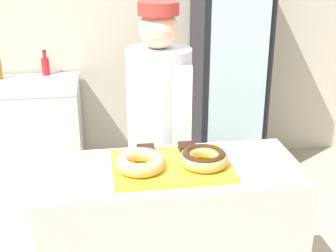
{
  "coord_description": "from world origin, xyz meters",
  "views": [
    {
      "loc": [
        -0.32,
        -2.01,
        1.96
      ],
      "look_at": [
        0.0,
        0.1,
        1.12
      ],
      "focal_mm": 50.0,
      "sensor_mm": 36.0,
      "label": 1
    }
  ],
  "objects_px": {
    "donut_chocolate_glaze": "(204,158)",
    "beverage_fridge": "(228,71)",
    "chest_freezer": "(18,136)",
    "brownie_back_left": "(146,150)",
    "brownie_back_right": "(187,147)",
    "bottle_red": "(45,65)",
    "donut_light_glaze": "(140,162)",
    "serving_tray": "(171,166)",
    "baker_person": "(159,137)"
  },
  "relations": [
    {
      "from": "brownie_back_left",
      "to": "serving_tray",
      "type": "bearing_deg",
      "value": -53.41
    },
    {
      "from": "brownie_back_left",
      "to": "brownie_back_right",
      "type": "distance_m",
      "value": 0.21
    },
    {
      "from": "beverage_fridge",
      "to": "chest_freezer",
      "type": "distance_m",
      "value": 1.86
    },
    {
      "from": "serving_tray",
      "to": "bottle_red",
      "type": "height_order",
      "value": "bottle_red"
    },
    {
      "from": "brownie_back_right",
      "to": "brownie_back_left",
      "type": "bearing_deg",
      "value": 180.0
    },
    {
      "from": "donut_light_glaze",
      "to": "bottle_red",
      "type": "relative_size",
      "value": 1.11
    },
    {
      "from": "chest_freezer",
      "to": "donut_light_glaze",
      "type": "bearing_deg",
      "value": -63.89
    },
    {
      "from": "brownie_back_right",
      "to": "beverage_fridge",
      "type": "distance_m",
      "value": 1.72
    },
    {
      "from": "donut_chocolate_glaze",
      "to": "beverage_fridge",
      "type": "xyz_separation_m",
      "value": [
        0.61,
        1.77,
        -0.06
      ]
    },
    {
      "from": "bottle_red",
      "to": "donut_chocolate_glaze",
      "type": "bearing_deg",
      "value": -65.69
    },
    {
      "from": "brownie_back_right",
      "to": "beverage_fridge",
      "type": "bearing_deg",
      "value": 67.46
    },
    {
      "from": "brownie_back_left",
      "to": "bottle_red",
      "type": "distance_m",
      "value": 1.98
    },
    {
      "from": "donut_light_glaze",
      "to": "brownie_back_right",
      "type": "relative_size",
      "value": 2.75
    },
    {
      "from": "baker_person",
      "to": "bottle_red",
      "type": "relative_size",
      "value": 7.78
    },
    {
      "from": "donut_chocolate_glaze",
      "to": "brownie_back_left",
      "type": "relative_size",
      "value": 2.75
    },
    {
      "from": "brownie_back_right",
      "to": "beverage_fridge",
      "type": "relative_size",
      "value": 0.05
    },
    {
      "from": "serving_tray",
      "to": "brownie_back_left",
      "type": "relative_size",
      "value": 6.54
    },
    {
      "from": "chest_freezer",
      "to": "brownie_back_left",
      "type": "bearing_deg",
      "value": -60.13
    },
    {
      "from": "brownie_back_right",
      "to": "donut_chocolate_glaze",
      "type": "bearing_deg",
      "value": -75.99
    },
    {
      "from": "serving_tray",
      "to": "brownie_back_right",
      "type": "distance_m",
      "value": 0.18
    },
    {
      "from": "serving_tray",
      "to": "baker_person",
      "type": "height_order",
      "value": "baker_person"
    },
    {
      "from": "serving_tray",
      "to": "baker_person",
      "type": "relative_size",
      "value": 0.34
    },
    {
      "from": "brownie_back_right",
      "to": "bottle_red",
      "type": "bearing_deg",
      "value": 115.23
    },
    {
      "from": "donut_chocolate_glaze",
      "to": "brownie_back_left",
      "type": "height_order",
      "value": "donut_chocolate_glaze"
    },
    {
      "from": "brownie_back_right",
      "to": "bottle_red",
      "type": "distance_m",
      "value": 2.06
    },
    {
      "from": "donut_chocolate_glaze",
      "to": "brownie_back_right",
      "type": "bearing_deg",
      "value": 104.01
    },
    {
      "from": "donut_light_glaze",
      "to": "brownie_back_right",
      "type": "distance_m",
      "value": 0.32
    },
    {
      "from": "donut_light_glaze",
      "to": "beverage_fridge",
      "type": "bearing_deg",
      "value": 62.58
    },
    {
      "from": "beverage_fridge",
      "to": "chest_freezer",
      "type": "bearing_deg",
      "value": 179.79
    },
    {
      "from": "brownie_back_right",
      "to": "beverage_fridge",
      "type": "xyz_separation_m",
      "value": [
        0.66,
        1.59,
        -0.03
      ]
    },
    {
      "from": "donut_light_glaze",
      "to": "donut_chocolate_glaze",
      "type": "xyz_separation_m",
      "value": [
        0.3,
        0.0,
        0.0
      ]
    },
    {
      "from": "brownie_back_right",
      "to": "baker_person",
      "type": "distance_m",
      "value": 0.43
    },
    {
      "from": "brownie_back_left",
      "to": "baker_person",
      "type": "xyz_separation_m",
      "value": [
        0.12,
        0.41,
        -0.11
      ]
    },
    {
      "from": "beverage_fridge",
      "to": "chest_freezer",
      "type": "height_order",
      "value": "beverage_fridge"
    },
    {
      "from": "brownie_back_right",
      "to": "baker_person",
      "type": "bearing_deg",
      "value": 102.39
    },
    {
      "from": "chest_freezer",
      "to": "serving_tray",
      "type": "bearing_deg",
      "value": -59.54
    },
    {
      "from": "serving_tray",
      "to": "donut_chocolate_glaze",
      "type": "bearing_deg",
      "value": -13.84
    },
    {
      "from": "serving_tray",
      "to": "beverage_fridge",
      "type": "bearing_deg",
      "value": 66.14
    },
    {
      "from": "serving_tray",
      "to": "beverage_fridge",
      "type": "relative_size",
      "value": 0.3
    },
    {
      "from": "serving_tray",
      "to": "donut_chocolate_glaze",
      "type": "xyz_separation_m",
      "value": [
        0.15,
        -0.04,
        0.05
      ]
    },
    {
      "from": "donut_chocolate_glaze",
      "to": "brownie_back_left",
      "type": "distance_m",
      "value": 0.32
    },
    {
      "from": "brownie_back_left",
      "to": "baker_person",
      "type": "bearing_deg",
      "value": 73.26
    },
    {
      "from": "brownie_back_left",
      "to": "beverage_fridge",
      "type": "relative_size",
      "value": 0.05
    },
    {
      "from": "donut_light_glaze",
      "to": "bottle_red",
      "type": "bearing_deg",
      "value": 106.85
    },
    {
      "from": "donut_light_glaze",
      "to": "brownie_back_left",
      "type": "distance_m",
      "value": 0.19
    },
    {
      "from": "baker_person",
      "to": "serving_tray",
      "type": "bearing_deg",
      "value": -91.72
    },
    {
      "from": "baker_person",
      "to": "beverage_fridge",
      "type": "height_order",
      "value": "beverage_fridge"
    },
    {
      "from": "donut_light_glaze",
      "to": "beverage_fridge",
      "type": "xyz_separation_m",
      "value": [
        0.92,
        1.77,
        -0.06
      ]
    },
    {
      "from": "serving_tray",
      "to": "chest_freezer",
      "type": "relative_size",
      "value": 0.54
    },
    {
      "from": "beverage_fridge",
      "to": "bottle_red",
      "type": "xyz_separation_m",
      "value": [
        -1.54,
        0.28,
        0.03
      ]
    }
  ]
}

